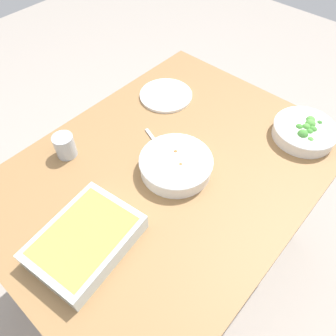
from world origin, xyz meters
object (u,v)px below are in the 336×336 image
(drink_cup, at_px, (65,147))
(side_plate, at_px, (166,95))
(stew_bowl, at_px, (176,164))
(spoon_by_stew, at_px, (160,148))
(broccoli_bowl, at_px, (305,131))
(baking_dish, at_px, (85,240))

(drink_cup, xyz_separation_m, side_plate, (0.48, -0.05, -0.03))
(stew_bowl, distance_m, spoon_by_stew, 0.12)
(stew_bowl, distance_m, drink_cup, 0.39)
(drink_cup, height_order, side_plate, drink_cup)
(broccoli_bowl, relative_size, spoon_by_stew, 1.37)
(spoon_by_stew, bearing_deg, side_plate, 38.06)
(spoon_by_stew, bearing_deg, broccoli_bowl, -41.57)
(side_plate, bearing_deg, spoon_by_stew, -141.94)
(broccoli_bowl, xyz_separation_m, side_plate, (-0.16, 0.54, -0.02))
(stew_bowl, distance_m, broccoli_bowl, 0.51)
(broccoli_bowl, distance_m, spoon_by_stew, 0.54)
(stew_bowl, xyz_separation_m, baking_dish, (-0.38, 0.01, 0.00))
(broccoli_bowl, height_order, baking_dish, broccoli_bowl)
(broccoli_bowl, xyz_separation_m, baking_dish, (-0.82, 0.26, 0.00))
(side_plate, bearing_deg, drink_cup, 174.52)
(baking_dish, relative_size, spoon_by_stew, 1.89)
(drink_cup, relative_size, spoon_by_stew, 0.50)
(side_plate, distance_m, spoon_by_stew, 0.30)
(drink_cup, distance_m, side_plate, 0.48)
(stew_bowl, xyz_separation_m, drink_cup, (-0.20, 0.34, 0.01))
(spoon_by_stew, bearing_deg, baking_dish, -166.80)
(broccoli_bowl, relative_size, side_plate, 1.06)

